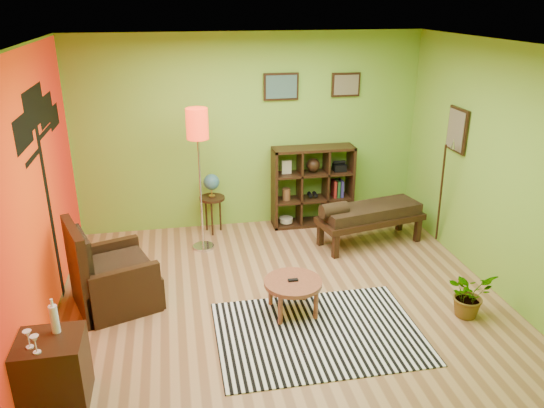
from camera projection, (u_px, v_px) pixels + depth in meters
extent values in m
plane|color=#A97B4F|center=(281.00, 298.00, 6.08)|extent=(5.00, 5.00, 0.00)
cube|color=#77AE32|center=(250.00, 133.00, 7.62)|extent=(5.00, 0.04, 2.80)
cube|color=#77AE32|center=(351.00, 293.00, 3.51)|extent=(5.00, 0.04, 2.80)
cube|color=#77AE32|center=(29.00, 199.00, 5.13)|extent=(0.04, 4.50, 2.80)
cube|color=#77AE32|center=(497.00, 170.00, 6.00)|extent=(0.04, 4.50, 2.80)
cube|color=white|center=(283.00, 45.00, 5.05)|extent=(5.00, 4.50, 0.04)
cube|color=#F93C0A|center=(31.00, 199.00, 5.13)|extent=(0.01, 4.45, 2.75)
cube|color=black|center=(50.00, 211.00, 5.77)|extent=(0.01, 0.14, 2.10)
cube|color=black|center=(23.00, 132.00, 4.95)|extent=(0.01, 0.65, 0.32)
cube|color=black|center=(34.00, 107.00, 5.40)|extent=(0.01, 0.85, 0.40)
cube|color=black|center=(46.00, 110.00, 5.91)|extent=(0.01, 0.70, 0.32)
cube|color=black|center=(54.00, 117.00, 6.28)|extent=(0.01, 0.50, 0.26)
cube|color=black|center=(281.00, 87.00, 7.44)|extent=(0.50, 0.03, 0.38)
cube|color=#476E63|center=(281.00, 87.00, 7.41)|extent=(0.44, 0.01, 0.32)
cube|color=black|center=(346.00, 85.00, 7.60)|extent=(0.42, 0.03, 0.34)
cube|color=#7D7354|center=(346.00, 85.00, 7.58)|extent=(0.36, 0.01, 0.28)
cube|color=black|center=(457.00, 130.00, 6.73)|extent=(0.03, 0.44, 0.56)
cube|color=#7D7354|center=(456.00, 130.00, 6.72)|extent=(0.01, 0.38, 0.50)
cylinder|color=black|center=(441.00, 195.00, 7.02)|extent=(0.23, 0.34, 1.46)
cone|color=silver|center=(453.00, 143.00, 6.62)|extent=(0.08, 0.09, 0.16)
cube|color=white|center=(318.00, 333.00, 5.45)|extent=(2.09, 1.49, 0.01)
cylinder|color=brown|center=(293.00, 283.00, 5.69)|extent=(0.63, 0.63, 0.04)
cylinder|color=brown|center=(304.00, 287.00, 5.99)|extent=(0.05, 0.05, 0.34)
cylinder|color=brown|center=(271.00, 292.00, 5.89)|extent=(0.05, 0.05, 0.34)
cylinder|color=brown|center=(316.00, 305.00, 5.63)|extent=(0.05, 0.05, 0.34)
cylinder|color=brown|center=(280.00, 311.00, 5.54)|extent=(0.05, 0.05, 0.34)
cube|color=black|center=(293.00, 280.00, 5.68)|extent=(0.11, 0.04, 0.02)
cube|color=black|center=(118.00, 288.00, 5.93)|extent=(1.04, 1.03, 0.37)
cube|color=black|center=(78.00, 271.00, 5.63)|extent=(0.35, 0.78, 1.02)
cube|color=black|center=(127.00, 295.00, 5.59)|extent=(0.73, 0.34, 0.59)
cube|color=black|center=(108.00, 265.00, 6.20)|extent=(0.73, 0.34, 0.59)
cube|color=tan|center=(118.00, 268.00, 5.86)|extent=(0.82, 0.81, 0.13)
cube|color=tan|center=(83.00, 254.00, 5.60)|extent=(0.28, 0.59, 0.46)
cube|color=black|center=(54.00, 371.00, 4.42)|extent=(0.53, 0.48, 0.63)
cylinder|color=white|center=(54.00, 319.00, 4.36)|extent=(0.07, 0.07, 0.25)
cylinder|color=white|center=(52.00, 303.00, 4.30)|extent=(0.02, 0.02, 0.07)
cylinder|color=white|center=(30.00, 347.00, 4.21)|extent=(0.06, 0.06, 0.01)
cylinder|color=white|center=(29.00, 342.00, 4.19)|extent=(0.01, 0.01, 0.09)
cone|color=white|center=(27.00, 334.00, 4.16)|extent=(0.07, 0.07, 0.06)
cylinder|color=white|center=(37.00, 352.00, 4.15)|extent=(0.06, 0.06, 0.01)
cylinder|color=white|center=(36.00, 347.00, 4.13)|extent=(0.01, 0.01, 0.09)
cone|color=white|center=(35.00, 339.00, 4.10)|extent=(0.07, 0.07, 0.06)
cylinder|color=silver|center=(204.00, 247.00, 7.30)|extent=(0.29, 0.29, 0.03)
cylinder|color=silver|center=(200.00, 186.00, 6.98)|extent=(0.03, 0.03, 1.79)
cylinder|color=#F73313|center=(197.00, 124.00, 6.67)|extent=(0.28, 0.28, 0.39)
cylinder|color=black|center=(212.00, 198.00, 7.61)|extent=(0.36, 0.36, 0.04)
cylinder|color=black|center=(220.00, 214.00, 7.77)|extent=(0.03, 0.03, 0.51)
cylinder|color=black|center=(206.00, 214.00, 7.76)|extent=(0.03, 0.03, 0.51)
cylinder|color=black|center=(212.00, 219.00, 7.60)|extent=(0.03, 0.03, 0.51)
cylinder|color=gold|center=(212.00, 196.00, 7.60)|extent=(0.09, 0.09, 0.02)
cylinder|color=gold|center=(212.00, 192.00, 7.58)|extent=(0.01, 0.01, 0.09)
sphere|color=#274D98|center=(211.00, 182.00, 7.52)|extent=(0.23, 0.23, 0.23)
cube|color=black|center=(274.00, 189.00, 7.77)|extent=(0.04, 0.35, 1.20)
cube|color=black|center=(350.00, 184.00, 7.97)|extent=(0.04, 0.35, 1.20)
cube|color=black|center=(312.00, 222.00, 8.08)|extent=(1.20, 0.35, 0.04)
cube|color=black|center=(314.00, 149.00, 7.66)|extent=(1.20, 0.35, 0.04)
cube|color=black|center=(300.00, 187.00, 7.84)|extent=(0.03, 0.33, 1.12)
cube|color=black|center=(326.00, 185.00, 7.91)|extent=(0.03, 0.33, 1.12)
cube|color=black|center=(312.00, 199.00, 7.94)|extent=(1.12, 0.33, 0.03)
cube|color=black|center=(313.00, 174.00, 7.80)|extent=(1.12, 0.33, 0.03)
cylinder|color=#B8AD8A|center=(286.00, 220.00, 7.99)|extent=(0.20, 0.20, 0.07)
sphere|color=black|center=(313.00, 165.00, 7.75)|extent=(0.20, 0.20, 0.20)
cube|color=black|center=(339.00, 167.00, 7.84)|extent=(0.18, 0.15, 0.10)
cylinder|color=black|center=(310.00, 195.00, 7.91)|extent=(0.06, 0.12, 0.06)
cylinder|color=black|center=(315.00, 194.00, 7.93)|extent=(0.06, 0.12, 0.06)
ellipsoid|color=#384C26|center=(337.00, 215.00, 8.12)|extent=(0.18, 0.18, 0.09)
cylinder|color=brown|center=(286.00, 194.00, 7.84)|extent=(0.12, 0.12, 0.18)
cube|color=#B8AD8A|center=(287.00, 167.00, 7.68)|extent=(0.14, 0.03, 0.20)
cube|color=maroon|center=(334.00, 189.00, 7.95)|extent=(0.04, 0.18, 0.26)
cube|color=#1E4C1E|center=(337.00, 188.00, 7.96)|extent=(0.04, 0.18, 0.26)
cube|color=navy|center=(341.00, 188.00, 7.97)|extent=(0.04, 0.18, 0.26)
cube|color=black|center=(370.00, 218.00, 7.32)|extent=(1.57, 0.83, 0.09)
cube|color=tan|center=(371.00, 211.00, 7.27)|extent=(1.45, 0.75, 0.15)
cylinder|color=tan|center=(334.00, 210.00, 7.02)|extent=(0.40, 0.27, 0.19)
cube|color=black|center=(400.00, 219.00, 7.81)|extent=(0.09, 0.09, 0.33)
cube|color=black|center=(320.00, 234.00, 7.33)|extent=(0.09, 0.09, 0.33)
cube|color=black|center=(418.00, 230.00, 7.45)|extent=(0.09, 0.09, 0.33)
cube|color=black|center=(336.00, 246.00, 6.97)|extent=(0.09, 0.09, 0.33)
imported|color=#26661E|center=(468.00, 298.00, 5.70)|extent=(0.58, 0.62, 0.41)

